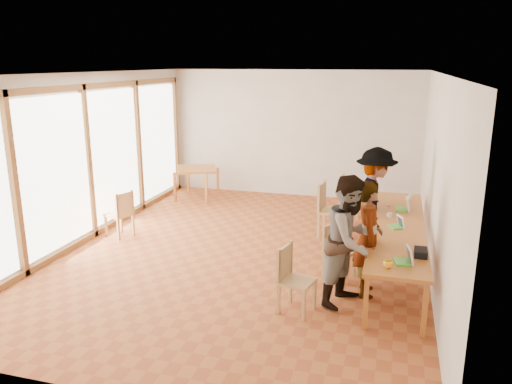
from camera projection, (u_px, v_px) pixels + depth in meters
ground at (245, 252)px, 8.59m from camera, size 8.00×8.00×0.00m
wall_back at (293, 134)px, 11.93m from camera, size 6.00×0.10×3.00m
wall_front at (114, 254)px, 4.49m from camera, size 6.00×0.10×3.00m
wall_right at (437, 178)px, 7.42m from camera, size 0.10×8.00×3.00m
window_wall at (87, 158)px, 8.99m from camera, size 0.10×8.00×3.00m
ceiling at (244, 72)px, 7.82m from camera, size 6.00×8.00×0.04m
communal_table at (398, 228)px, 7.65m from camera, size 0.80×4.00×0.75m
side_table at (196, 171)px, 11.76m from camera, size 0.90×0.90×0.75m
chair_near at (291, 271)px, 6.47m from camera, size 0.50×0.50×0.47m
chair_mid at (334, 245)px, 7.48m from camera, size 0.49×0.49×0.44m
chair_far at (327, 203)px, 9.26m from camera, size 0.52×0.52×0.54m
chair_empty at (346, 191)px, 10.45m from camera, size 0.44×0.44×0.48m
chair_spare at (122, 209)px, 9.21m from camera, size 0.52×0.52×0.46m
person_near at (368, 238)px, 6.87m from camera, size 0.47×0.64×1.63m
person_mid at (350, 241)px, 6.59m from camera, size 0.96×1.06×1.77m
person_far at (375, 201)px, 8.39m from camera, size 0.71×1.19×1.81m
laptop_near at (406, 258)px, 6.19m from camera, size 0.26×0.29×0.22m
laptop_mid at (398, 224)px, 7.52m from camera, size 0.26×0.27×0.19m
laptop_far at (405, 207)px, 8.39m from camera, size 0.24×0.28×0.23m
yellow_mug at (388, 264)px, 6.05m from camera, size 0.14×0.14×0.09m
green_bottle at (374, 233)px, 6.86m from camera, size 0.07×0.07×0.28m
clear_glass at (410, 197)px, 9.07m from camera, size 0.07×0.07×0.09m
condiment_cup at (389, 215)px, 8.05m from camera, size 0.08×0.08×0.06m
pink_phone at (389, 205)px, 8.66m from camera, size 0.05×0.10×0.01m
black_pouch at (421, 253)px, 6.42m from camera, size 0.16×0.26×0.09m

